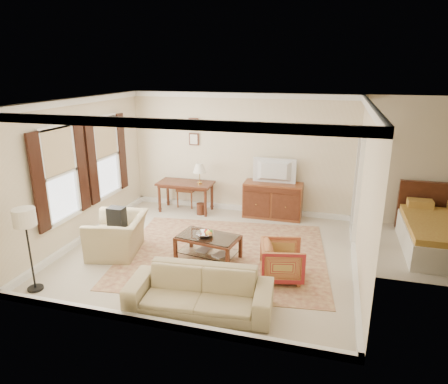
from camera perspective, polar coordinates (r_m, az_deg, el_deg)
The scene contains 20 objects.
room_shell at distance 7.21m, azimuth -2.20°, elevation 9.50°, with size 5.51×5.01×2.91m.
window_front at distance 8.04m, azimuth -22.40°, elevation 2.32°, with size 0.12×1.56×1.80m, color #CCB284, non-canonical shape.
window_rear at distance 9.31m, azimuth -16.48°, elevation 4.86°, with size 0.12×1.56×1.80m, color #CCB284, non-canonical shape.
doorway at distance 8.65m, azimuth 18.46°, elevation 0.48°, with size 0.10×1.12×2.25m, color white, non-canonical shape.
rug at distance 7.83m, azimuth -0.06°, elevation -8.77°, with size 3.87×3.32×0.01m, color maroon.
writing_desk at distance 9.92m, azimuth -5.52°, elevation 0.78°, with size 1.36×0.68×0.74m.
desk_chair at distance 10.30m, azimuth -5.32°, elevation 0.79°, with size 0.45×0.45×1.05m, color brown, non-canonical shape.
desk_lamp at distance 9.70m, azimuth -3.51°, elevation 2.65°, with size 0.32×0.32×0.50m, color silver, non-canonical shape.
framed_prints at distance 9.98m, azimuth -4.35°, elevation 8.60°, with size 0.25×0.04×0.68m, color #502517, non-canonical shape.
sideboard at distance 9.59m, azimuth 6.97°, elevation -1.17°, with size 1.38×0.53×0.85m, color brown.
tv at distance 9.33m, azimuth 7.15°, elevation 4.07°, with size 0.96×0.55×0.13m, color black.
coffee_table at distance 7.49m, azimuth -2.29°, elevation -7.04°, with size 1.21×0.83×0.48m.
fruit_bowl at distance 7.40m, azimuth -2.79°, elevation -5.96°, with size 0.42×0.42×0.10m, color silver.
book_a at distance 7.64m, azimuth -3.49°, elevation -8.01°, with size 0.28×0.04×0.38m, color brown.
book_b at distance 7.46m, azimuth -1.09°, elevation -8.70°, with size 0.28×0.03×0.38m, color brown.
striped_armchair at distance 6.91m, azimuth 8.31°, elevation -9.47°, with size 0.70×0.66×0.72m, color maroon.
club_armchair at distance 7.96m, azimuth -15.04°, elevation -5.08°, with size 1.14×0.74×0.99m, color tan.
backpack at distance 7.90m, azimuth -15.08°, elevation -3.33°, with size 0.32×0.22×0.40m, color black.
sofa at distance 6.00m, azimuth -3.55°, elevation -13.12°, with size 2.13×0.62×0.83m, color tan.
floor_lamp at distance 6.90m, azimuth -26.53°, elevation -4.05°, with size 0.34×0.34×1.40m.
Camera 1 is at (2.18, -6.80, 3.47)m, focal length 32.00 mm.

